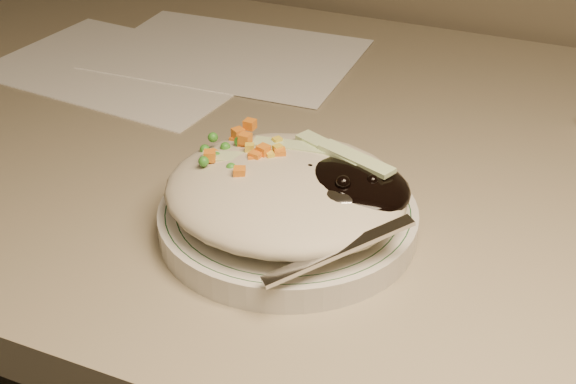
% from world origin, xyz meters
% --- Properties ---
extents(desk, '(1.40, 0.70, 0.74)m').
position_xyz_m(desk, '(0.00, 1.38, 0.54)').
color(desk, gray).
rests_on(desk, ground).
extents(plate, '(0.21, 0.21, 0.02)m').
position_xyz_m(plate, '(-0.09, 1.22, 0.75)').
color(plate, silver).
rests_on(plate, desk).
extents(plate_rim, '(0.20, 0.20, 0.00)m').
position_xyz_m(plate_rim, '(-0.09, 1.22, 0.76)').
color(plate_rim, '#144723').
rests_on(plate_rim, plate).
extents(meal, '(0.21, 0.19, 0.05)m').
position_xyz_m(meal, '(-0.09, 1.22, 0.78)').
color(meal, '#BAB197').
rests_on(meal, plate).
extents(papers, '(0.40, 0.31, 0.00)m').
position_xyz_m(papers, '(-0.35, 1.50, 0.74)').
color(papers, white).
rests_on(papers, desk).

